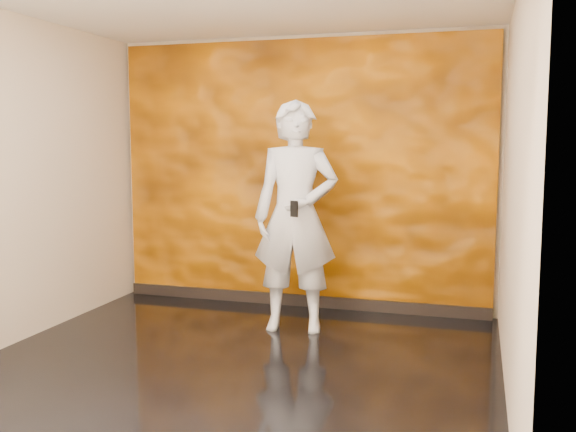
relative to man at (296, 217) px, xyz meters
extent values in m
cube|color=black|center=(-0.20, -1.11, -1.05)|extent=(4.00, 4.00, 0.01)
cube|color=#C2B095|center=(-0.20, 0.89, 0.35)|extent=(4.00, 0.02, 2.80)
cube|color=#C2B095|center=(-0.20, -3.11, 0.35)|extent=(4.00, 0.02, 2.80)
cube|color=#C2B095|center=(-2.20, -1.11, 0.35)|extent=(0.02, 4.00, 2.80)
cube|color=#C2B095|center=(1.80, -1.11, 0.35)|extent=(0.02, 4.00, 2.80)
cube|color=orange|center=(-0.20, 0.85, 0.33)|extent=(3.90, 0.06, 2.75)
cube|color=black|center=(-0.20, 0.81, -0.99)|extent=(3.90, 0.04, 0.12)
imported|color=#A4A9B4|center=(0.00, 0.00, 0.00)|extent=(0.82, 0.60, 2.09)
cube|color=black|center=(0.06, -0.28, 0.10)|extent=(0.08, 0.04, 0.14)
camera|label=1|loc=(1.58, -5.54, 0.68)|focal=40.00mm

